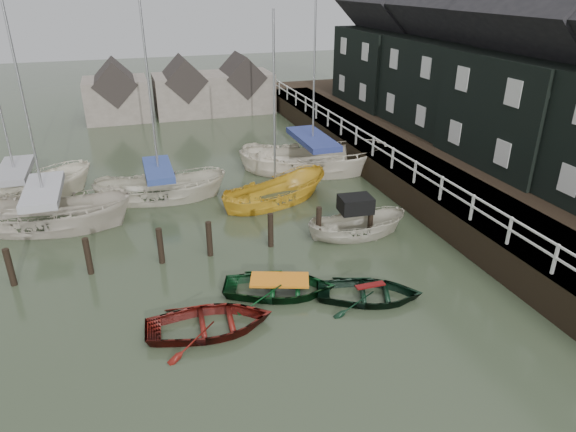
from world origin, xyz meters
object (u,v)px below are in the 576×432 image
object	(u,v)px
rowboat_red	(211,330)
motorboat	(356,233)
sailboat_a	(50,225)
sailboat_e	(21,200)
sailboat_c	(275,201)
sailboat_d	(312,170)
rowboat_green	(280,293)
sailboat_b	(161,197)
rowboat_dkgreen	(369,299)

from	to	relation	value
rowboat_red	motorboat	xyz separation A→B (m)	(6.77, 4.36, 0.10)
sailboat_a	sailboat_e	bearing A→B (deg)	39.57
sailboat_c	sailboat_d	world-z (taller)	sailboat_d
motorboat	sailboat_e	bearing A→B (deg)	63.46
sailboat_e	motorboat	bearing A→B (deg)	-136.00
rowboat_red	sailboat_a	distance (m)	10.57
rowboat_green	sailboat_b	size ratio (longest dim) A/B	0.31
rowboat_green	sailboat_e	size ratio (longest dim) A/B	0.34
rowboat_red	sailboat_b	distance (m)	10.91
rowboat_green	sailboat_b	distance (m)	10.09
motorboat	sailboat_e	distance (m)	15.86
rowboat_green	rowboat_dkgreen	bearing A→B (deg)	-95.08
sailboat_a	sailboat_c	xyz separation A→B (m)	(9.91, -0.33, -0.05)
rowboat_red	sailboat_d	distance (m)	14.53
motorboat	sailboat_d	size ratio (longest dim) A/B	0.32
rowboat_dkgreen	rowboat_green	bearing A→B (deg)	87.59
rowboat_red	sailboat_c	bearing A→B (deg)	-23.65
motorboat	sailboat_b	world-z (taller)	sailboat_b
rowboat_green	rowboat_dkgreen	distance (m)	2.98
sailboat_c	sailboat_a	bearing A→B (deg)	69.09
rowboat_red	rowboat_dkgreen	world-z (taller)	rowboat_red
rowboat_dkgreen	sailboat_d	bearing A→B (deg)	10.09
sailboat_a	sailboat_d	bearing A→B (deg)	-61.80
sailboat_b	sailboat_c	bearing A→B (deg)	-101.88
sailboat_a	rowboat_red	bearing A→B (deg)	-135.36
sailboat_a	sailboat_c	size ratio (longest dim) A/B	1.18
motorboat	rowboat_dkgreen	bearing A→B (deg)	165.38
rowboat_dkgreen	sailboat_d	distance (m)	12.48
sailboat_b	sailboat_d	size ratio (longest dim) A/B	0.91
motorboat	sailboat_a	xyz separation A→B (m)	(-12.02, 4.81, -0.04)
sailboat_a	sailboat_d	distance (m)	13.40
rowboat_dkgreen	sailboat_e	xyz separation A→B (m)	(-12.07, 12.52, 0.06)
motorboat	rowboat_red	bearing A→B (deg)	127.40
rowboat_green	sailboat_e	world-z (taller)	sailboat_e
rowboat_dkgreen	sailboat_c	world-z (taller)	sailboat_c
motorboat	sailboat_a	distance (m)	12.94
rowboat_dkgreen	sailboat_c	size ratio (longest dim) A/B	0.36
rowboat_green	sailboat_e	bearing A→B (deg)	58.76
motorboat	sailboat_d	world-z (taller)	sailboat_d
sailboat_e	sailboat_b	bearing A→B (deg)	-119.56
rowboat_red	sailboat_a	size ratio (longest dim) A/B	0.33
rowboat_green	sailboat_c	bearing A→B (deg)	3.58
sailboat_a	sailboat_b	size ratio (longest dim) A/B	0.95
rowboat_red	sailboat_d	size ratio (longest dim) A/B	0.29
rowboat_red	sailboat_d	world-z (taller)	sailboat_d
rowboat_dkgreen	sailboat_c	bearing A→B (deg)	25.74
rowboat_red	sailboat_d	xyz separation A→B (m)	(7.80, 12.26, 0.06)
sailboat_a	sailboat_e	xyz separation A→B (m)	(-1.56, 3.39, 0.00)
sailboat_a	rowboat_green	bearing A→B (deg)	-120.53
sailboat_a	sailboat_b	xyz separation A→B (m)	(4.80, 1.72, 0.01)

